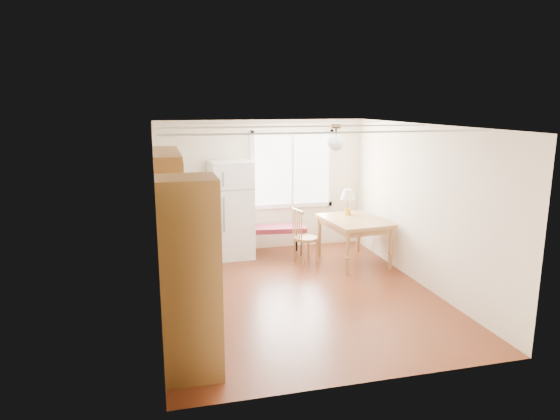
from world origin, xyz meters
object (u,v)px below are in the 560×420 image
object	(u,v)px
refrigerator	(231,210)
bench	(273,230)
dining_table	(354,225)
chair	(301,233)

from	to	relation	value
refrigerator	bench	bearing A→B (deg)	-12.86
dining_table	chair	xyz separation A→B (m)	(-0.90, 0.23, -0.14)
refrigerator	bench	world-z (taller)	refrigerator
bench	dining_table	xyz separation A→B (m)	(1.28, -0.78, 0.21)
bench	chair	world-z (taller)	chair
refrigerator	dining_table	bearing A→B (deg)	-27.16
refrigerator	chair	world-z (taller)	refrigerator
dining_table	refrigerator	bearing A→B (deg)	150.60
bench	chair	xyz separation A→B (m)	(0.38, -0.55, 0.06)
refrigerator	dining_table	distance (m)	2.25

